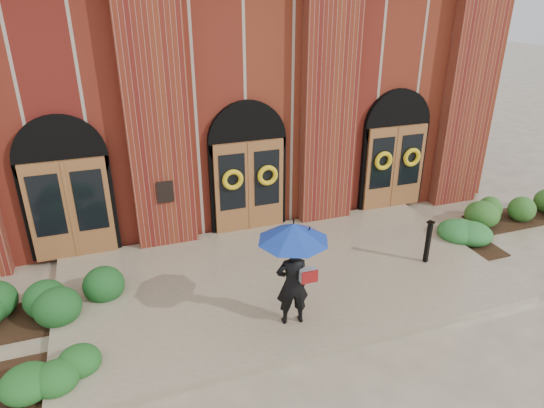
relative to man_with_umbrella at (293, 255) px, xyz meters
name	(u,v)px	position (x,y,z in m)	size (l,w,h in m)	color
ground	(284,284)	(0.41, 1.50, -1.69)	(90.00, 90.00, 0.00)	tan
landing	(282,278)	(0.41, 1.65, -1.61)	(10.00, 5.30, 0.15)	gray
church_building	(199,72)	(0.41, 10.28, 1.82)	(16.20, 12.53, 7.00)	maroon
man_with_umbrella	(293,255)	(0.00, 0.00, 0.00)	(1.54, 1.54, 2.20)	black
metal_post	(428,241)	(3.93, 1.06, -0.96)	(0.19, 0.19, 1.09)	black
hedge_wall_left	(40,303)	(-4.79, 2.00, -1.32)	(2.85, 1.14, 0.73)	#17471B
hedge_wall_right	(519,208)	(8.15, 2.45, -1.34)	(2.70, 1.08, 0.69)	#2B5B20
hedge_front_left	(38,369)	(-4.69, 0.11, -1.44)	(1.38, 1.18, 0.49)	#1B501C
hedge_front_right	(467,239)	(5.51, 1.50, -1.42)	(1.48, 1.27, 0.52)	#24652A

